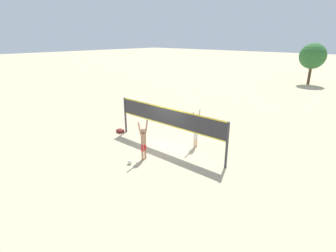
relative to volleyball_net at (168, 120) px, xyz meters
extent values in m
plane|color=#C6B28C|center=(0.00, 0.00, -1.64)|extent=(200.00, 200.00, 0.00)
cylinder|color=#38383D|center=(-3.76, 0.00, -0.47)|extent=(0.13, 0.13, 2.34)
cylinder|color=#38383D|center=(3.76, 0.00, -0.47)|extent=(0.13, 0.13, 2.34)
cube|color=#2D2D33|center=(0.00, 0.00, 0.19)|extent=(7.39, 0.02, 1.02)
cube|color=yellow|center=(0.00, 0.00, 0.67)|extent=(7.39, 0.03, 0.06)
cube|color=yellow|center=(0.00, 0.00, -0.29)|extent=(7.39, 0.03, 0.06)
cylinder|color=tan|center=(0.10, -2.09, -1.40)|extent=(0.11, 0.11, 0.47)
cylinder|color=red|center=(0.10, -2.09, -0.98)|extent=(0.12, 0.12, 0.38)
cylinder|color=tan|center=(0.10, -1.89, -1.40)|extent=(0.11, 0.11, 0.47)
cylinder|color=red|center=(0.10, -1.89, -0.98)|extent=(0.12, 0.12, 0.38)
cylinder|color=tan|center=(0.10, -1.99, -0.49)|extent=(0.28, 0.28, 0.60)
sphere|color=tan|center=(0.10, -1.99, -0.07)|extent=(0.23, 0.23, 0.23)
cylinder|color=tan|center=(0.10, -2.23, 0.11)|extent=(0.08, 0.22, 0.68)
cylinder|color=tan|center=(0.10, -1.75, 0.11)|extent=(0.08, 0.22, 0.68)
cylinder|color=beige|center=(1.14, 1.21, -1.39)|extent=(0.11, 0.11, 0.49)
cylinder|color=white|center=(1.14, 1.21, -0.95)|extent=(0.12, 0.12, 0.40)
cylinder|color=beige|center=(1.14, 1.01, -1.39)|extent=(0.11, 0.11, 0.49)
cylinder|color=white|center=(1.14, 1.01, -0.95)|extent=(0.12, 0.12, 0.40)
cylinder|color=orange|center=(1.14, 1.11, -0.44)|extent=(0.28, 0.28, 0.63)
sphere|color=beige|center=(1.14, 1.11, 0.00)|extent=(0.24, 0.24, 0.24)
cylinder|color=beige|center=(1.14, 1.35, 0.19)|extent=(0.08, 0.22, 0.70)
cylinder|color=beige|center=(1.14, 0.86, 0.19)|extent=(0.08, 0.22, 0.70)
sphere|color=silver|center=(0.00, -2.88, -1.53)|extent=(0.22, 0.22, 0.22)
cube|color=maroon|center=(-3.99, -0.32, -1.54)|extent=(0.44, 0.34, 0.20)
cylinder|color=#4C3823|center=(-0.04, 28.01, -0.25)|extent=(0.35, 0.35, 2.77)
sphere|color=#2D662D|center=(-0.04, 28.01, 2.03)|extent=(3.26, 3.26, 3.26)
camera|label=1|loc=(9.30, -10.38, 4.43)|focal=28.00mm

